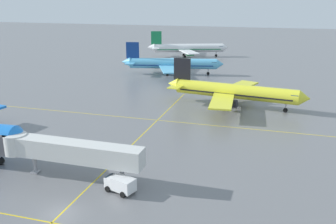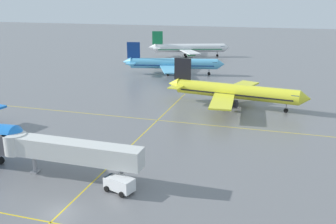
% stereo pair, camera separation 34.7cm
% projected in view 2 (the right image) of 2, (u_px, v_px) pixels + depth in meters
% --- Properties ---
extents(ground_plane, '(600.00, 600.00, 0.00)m').
position_uv_depth(ground_plane, '(60.00, 213.00, 43.92)').
color(ground_plane, slate).
extents(airliner_second_row, '(33.57, 28.71, 10.44)m').
position_uv_depth(airliner_second_row, '(234.00, 91.00, 86.10)').
color(airliner_second_row, yellow).
rests_on(airliner_second_row, ground).
extents(airliner_third_row, '(33.52, 28.46, 10.48)m').
position_uv_depth(airliner_third_row, '(173.00, 64.00, 122.32)').
color(airliner_third_row, '#5BB7E5').
rests_on(airliner_third_row, ground).
extents(airliner_far_left_stand, '(33.88, 29.02, 10.87)m').
position_uv_depth(airliner_far_left_stand, '(189.00, 48.00, 159.12)').
color(airliner_far_left_stand, white).
rests_on(airliner_far_left_stand, ground).
extents(taxiway_markings, '(164.06, 84.52, 0.01)m').
position_uv_depth(taxiway_markings, '(120.00, 156.00, 59.67)').
color(taxiway_markings, yellow).
rests_on(taxiway_markings, ground).
extents(service_truck_red_van, '(4.47, 3.13, 2.10)m').
position_uv_depth(service_truck_red_van, '(119.00, 183.00, 48.44)').
color(service_truck_red_van, white).
rests_on(service_truck_red_van, ground).
extents(jet_bridge, '(21.69, 3.38, 5.58)m').
position_uv_depth(jet_bridge, '(59.00, 149.00, 51.91)').
color(jet_bridge, silver).
rests_on(jet_bridge, ground).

